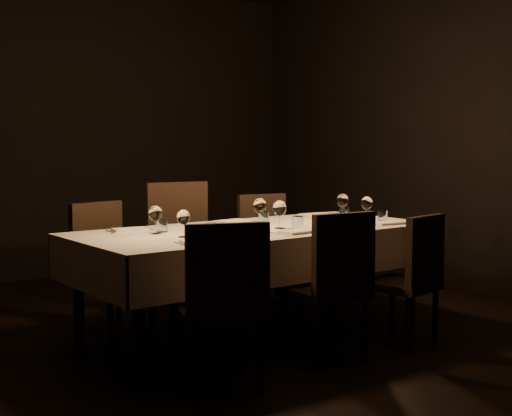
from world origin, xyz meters
TOP-DOWN VIEW (x-y plane):
  - room at (0.00, 0.00)m, footprint 5.01×6.01m
  - dining_table at (0.00, 0.00)m, footprint 2.52×1.12m
  - chair_near_left at (-0.80, -0.78)m, footprint 0.57×0.57m
  - place_setting_near_left at (-0.65, -0.22)m, footprint 0.33×0.40m
  - chair_near_center at (0.05, -0.73)m, footprint 0.48×0.48m
  - place_setting_near_center at (0.12, -0.22)m, footprint 0.35×0.41m
  - chair_near_right at (0.72, -0.77)m, footprint 0.49×0.49m
  - place_setting_near_right at (0.96, -0.22)m, footprint 0.34×0.41m
  - chair_far_left at (-0.75, 0.80)m, footprint 0.53×0.53m
  - place_setting_far_left at (-0.71, 0.22)m, footprint 0.35×0.41m
  - chair_far_center at (-0.10, 0.79)m, footprint 0.57×0.57m
  - place_setting_far_center at (0.13, 0.22)m, footprint 0.36×0.41m
  - chair_far_right at (0.70, 0.77)m, footprint 0.50×0.50m
  - place_setting_far_right at (0.94, 0.22)m, footprint 0.35×0.41m

SIDE VIEW (x-z plane):
  - chair_near_right at x=0.72m, z-range 0.05..0.92m
  - chair_far_right at x=0.70m, z-range 0.05..0.96m
  - chair_far_left at x=-0.75m, z-range 0.05..0.97m
  - chair_near_center at x=0.05m, z-range 0.05..0.98m
  - chair_near_left at x=-0.80m, z-range 0.05..0.98m
  - chair_far_center at x=-0.10m, z-range 0.05..1.09m
  - dining_table at x=0.00m, z-range 0.31..1.07m
  - place_setting_near_left at x=-0.65m, z-range 0.74..0.92m
  - place_setting_near_right at x=0.96m, z-range 0.74..0.92m
  - place_setting_far_left at x=-0.71m, z-range 0.74..0.93m
  - place_setting_far_right at x=0.94m, z-range 0.74..0.93m
  - place_setting_far_center at x=0.13m, z-range 0.74..0.93m
  - place_setting_near_center at x=0.12m, z-range 0.74..0.93m
  - room at x=0.00m, z-range -0.01..3.01m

